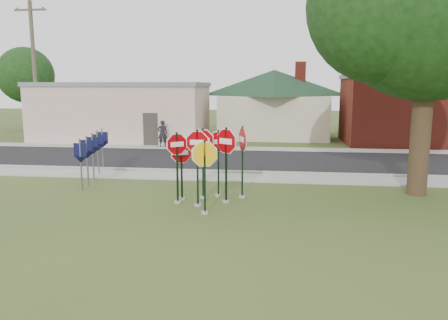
# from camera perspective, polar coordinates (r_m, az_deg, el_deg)

# --- Properties ---
(ground) EXTENTS (120.00, 120.00, 0.00)m
(ground) POSITION_cam_1_polar(r_m,az_deg,el_deg) (13.74, -3.23, -7.06)
(ground) COLOR #304A1B
(ground) RESTS_ON ground
(sidewalk_near) EXTENTS (60.00, 1.60, 0.06)m
(sidewalk_near) POSITION_cam_1_polar(r_m,az_deg,el_deg) (19.01, -0.26, -2.24)
(sidewalk_near) COLOR gray
(sidewalk_near) RESTS_ON ground
(road) EXTENTS (60.00, 7.00, 0.04)m
(road) POSITION_cam_1_polar(r_m,az_deg,el_deg) (23.40, 1.15, -0.02)
(road) COLOR black
(road) RESTS_ON ground
(sidewalk_far) EXTENTS (60.00, 1.60, 0.06)m
(sidewalk_far) POSITION_cam_1_polar(r_m,az_deg,el_deg) (27.63, 2.08, 1.49)
(sidewalk_far) COLOR gray
(sidewalk_far) RESTS_ON ground
(curb) EXTENTS (60.00, 0.20, 0.14)m
(curb) POSITION_cam_1_polar(r_m,az_deg,el_deg) (19.97, 0.11, -1.55)
(curb) COLOR gray
(curb) RESTS_ON ground
(stop_sign_center) EXTENTS (1.03, 0.24, 2.66)m
(stop_sign_center) POSITION_cam_1_polar(r_m,az_deg,el_deg) (14.27, -3.49, 0.38)
(stop_sign_center) COLOR gray
(stop_sign_center) RESTS_ON ground
(stop_sign_yellow) EXTENTS (1.08, 0.27, 2.44)m
(stop_sign_yellow) POSITION_cam_1_polar(r_m,az_deg,el_deg) (13.42, -2.54, -0.90)
(stop_sign_yellow) COLOR gray
(stop_sign_yellow) RESTS_ON ground
(stop_sign_left) EXTENTS (0.83, 0.58, 2.53)m
(stop_sign_left) POSITION_cam_1_polar(r_m,az_deg,el_deg) (14.72, -6.15, 0.21)
(stop_sign_left) COLOR gray
(stop_sign_left) RESTS_ON ground
(stop_sign_right) EXTENTS (0.98, 0.67, 2.71)m
(stop_sign_right) POSITION_cam_1_polar(r_m,az_deg,el_deg) (14.69, 0.29, 0.90)
(stop_sign_right) COLOR gray
(stop_sign_right) RESTS_ON ground
(stop_sign_back_right) EXTENTS (1.01, 0.24, 2.51)m
(stop_sign_back_right) POSITION_cam_1_polar(r_m,az_deg,el_deg) (15.55, -0.74, 0.75)
(stop_sign_back_right) COLOR gray
(stop_sign_back_right) RESTS_ON ground
(stop_sign_back_left) EXTENTS (1.07, 0.24, 2.61)m
(stop_sign_back_left) POSITION_cam_1_polar(r_m,az_deg,el_deg) (15.27, -2.77, 0.90)
(stop_sign_back_left) COLOR gray
(stop_sign_back_left) RESTS_ON ground
(stop_sign_far_right) EXTENTS (0.42, 1.11, 2.70)m
(stop_sign_far_right) POSITION_cam_1_polar(r_m,az_deg,el_deg) (15.35, 2.42, 1.24)
(stop_sign_far_right) COLOR gray
(stop_sign_far_right) RESTS_ON ground
(stop_sign_far_left) EXTENTS (0.88, 0.58, 2.20)m
(stop_sign_far_left) POSITION_cam_1_polar(r_m,az_deg,el_deg) (15.19, -5.57, -0.36)
(stop_sign_far_left) COLOR gray
(stop_sign_far_left) RESTS_ON ground
(route_sign_row) EXTENTS (1.43, 4.63, 2.00)m
(route_sign_row) POSITION_cam_1_polar(r_m,az_deg,el_deg) (19.30, -16.78, 1.12)
(route_sign_row) COLOR #59595E
(route_sign_row) RESTS_ON ground
(building_stucco) EXTENTS (12.20, 6.20, 4.20)m
(building_stucco) POSITION_cam_1_polar(r_m,az_deg,el_deg) (33.02, -13.15, 6.27)
(building_stucco) COLOR beige
(building_stucco) RESTS_ON ground
(building_house) EXTENTS (11.60, 11.60, 6.20)m
(building_house) POSITION_cam_1_polar(r_m,az_deg,el_deg) (34.95, 6.57, 9.09)
(building_house) COLOR beige
(building_house) RESTS_ON ground
(building_brick) EXTENTS (10.20, 6.20, 4.75)m
(building_brick) POSITION_cam_1_polar(r_m,az_deg,el_deg) (32.92, 24.23, 6.12)
(building_brick) COLOR maroon
(building_brick) RESTS_ON ground
(utility_pole_near) EXTENTS (2.20, 0.26, 9.50)m
(utility_pole_near) POSITION_cam_1_polar(r_m,az_deg,el_deg) (32.59, -23.51, 10.66)
(utility_pole_near) COLOR #473B2F
(utility_pole_near) RESTS_ON ground
(bg_tree_left) EXTENTS (4.90, 4.90, 7.35)m
(bg_tree_left) POSITION_cam_1_polar(r_m,az_deg,el_deg) (43.21, -24.49, 10.03)
(bg_tree_left) COLOR #2F2215
(bg_tree_left) RESTS_ON ground
(pedestrian) EXTENTS (0.72, 0.59, 1.71)m
(pedestrian) POSITION_cam_1_polar(r_m,az_deg,el_deg) (28.48, -8.04, 3.44)
(pedestrian) COLOR black
(pedestrian) RESTS_ON sidewalk_far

